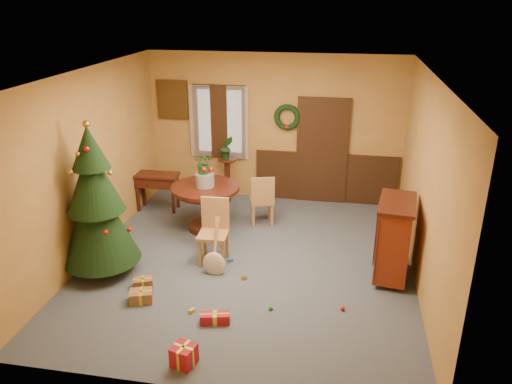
% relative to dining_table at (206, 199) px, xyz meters
% --- Properties ---
extents(room_envelope, '(5.50, 5.50, 5.50)m').
position_rel_dining_table_xyz_m(room_envelope, '(1.16, 1.67, 0.54)').
color(room_envelope, '#3A4654').
rests_on(room_envelope, ground).
extents(dining_table, '(1.19, 1.19, 0.82)m').
position_rel_dining_table_xyz_m(dining_table, '(0.00, 0.00, 0.00)').
color(dining_table, black).
rests_on(dining_table, floor).
extents(urn, '(0.32, 0.32, 0.24)m').
position_rel_dining_table_xyz_m(urn, '(-0.00, 0.00, 0.36)').
color(urn, slate).
rests_on(urn, dining_table).
extents(centerpiece_plant, '(0.33, 0.29, 0.37)m').
position_rel_dining_table_xyz_m(centerpiece_plant, '(-0.00, 0.00, 0.67)').
color(centerpiece_plant, '#1E4C23').
rests_on(centerpiece_plant, urn).
extents(chair_near, '(0.45, 0.45, 1.01)m').
position_rel_dining_table_xyz_m(chair_near, '(0.42, -1.04, -0.03)').
color(chair_near, '#9B6A3E').
rests_on(chair_near, floor).
extents(chair_far, '(0.51, 0.51, 0.95)m').
position_rel_dining_table_xyz_m(chair_far, '(0.94, 0.36, -0.06)').
color(chair_far, '#9B6A3E').
rests_on(chair_far, floor).
extents(guitar, '(0.42, 0.57, 0.80)m').
position_rel_dining_table_xyz_m(guitar, '(0.52, -1.47, -0.16)').
color(guitar, beige).
rests_on(guitar, floor).
extents(plant_stand, '(0.35, 0.35, 0.90)m').
position_rel_dining_table_xyz_m(plant_stand, '(0.08, 1.30, -0.01)').
color(plant_stand, black).
rests_on(plant_stand, floor).
extents(stand_plant, '(0.32, 0.29, 0.46)m').
position_rel_dining_table_xyz_m(stand_plant, '(0.08, 1.30, 0.56)').
color(stand_plant, '#19471E').
rests_on(stand_plant, plant_stand).
extents(christmas_tree, '(1.13, 1.13, 2.33)m').
position_rel_dining_table_xyz_m(christmas_tree, '(-1.14, -1.67, 0.53)').
color(christmas_tree, '#382111').
rests_on(christmas_tree, floor).
extents(writing_desk, '(0.83, 0.42, 0.73)m').
position_rel_dining_table_xyz_m(writing_desk, '(-1.15, 0.69, -0.02)').
color(writing_desk, black).
rests_on(writing_desk, floor).
extents(sideboard, '(0.62, 1.00, 1.21)m').
position_rel_dining_table_xyz_m(sideboard, '(3.11, -1.08, 0.08)').
color(sideboard, '#4E1408').
rests_on(sideboard, floor).
extents(gift_a, '(0.36, 0.31, 0.16)m').
position_rel_dining_table_xyz_m(gift_a, '(-0.28, -2.34, -0.49)').
color(gift_a, brown).
rests_on(gift_a, floor).
extents(gift_b, '(0.30, 0.30, 0.25)m').
position_rel_dining_table_xyz_m(gift_b, '(0.68, -3.43, -0.45)').
color(gift_b, maroon).
rests_on(gift_b, floor).
extents(gift_c, '(0.31, 0.27, 0.14)m').
position_rel_dining_table_xyz_m(gift_c, '(-0.39, -2.00, -0.50)').
color(gift_c, brown).
rests_on(gift_c, floor).
extents(gift_d, '(0.40, 0.23, 0.14)m').
position_rel_dining_table_xyz_m(gift_d, '(0.83, -2.62, -0.51)').
color(gift_d, maroon).
rests_on(gift_d, floor).
extents(toy_a, '(0.09, 0.09, 0.05)m').
position_rel_dining_table_xyz_m(toy_a, '(0.68, -1.07, -0.55)').
color(toy_a, '#2862B1').
rests_on(toy_a, floor).
extents(toy_b, '(0.06, 0.06, 0.06)m').
position_rel_dining_table_xyz_m(toy_b, '(1.49, -2.22, -0.54)').
color(toy_b, '#268C2B').
rests_on(toy_b, floor).
extents(toy_c, '(0.09, 0.09, 0.05)m').
position_rel_dining_table_xyz_m(toy_c, '(0.47, -2.47, -0.55)').
color(toy_c, gold).
rests_on(toy_c, floor).
extents(toy_d, '(0.06, 0.06, 0.06)m').
position_rel_dining_table_xyz_m(toy_d, '(2.44, -2.07, -0.54)').
color(toy_d, red).
rests_on(toy_d, floor).
extents(toy_e, '(0.09, 0.08, 0.05)m').
position_rel_dining_table_xyz_m(toy_e, '(0.99, -1.54, -0.55)').
color(toy_e, '#BE8E2C').
rests_on(toy_e, floor).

